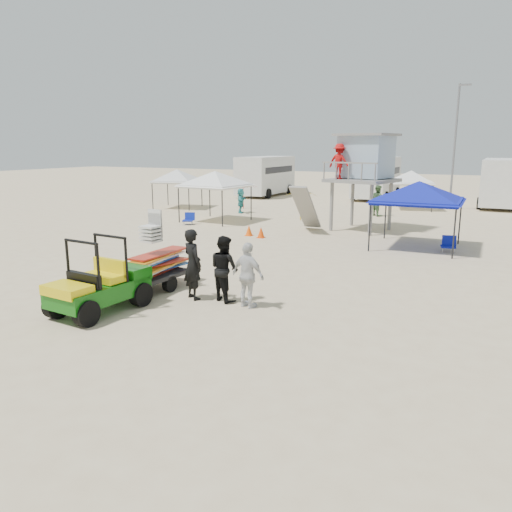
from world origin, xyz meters
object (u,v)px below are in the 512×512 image
at_px(lifeguard_tower, 362,160).
at_px(canopy_blue, 419,185).
at_px(utility_cart, 97,279).
at_px(surf_trailer, 155,261).
at_px(man_left, 193,264).

distance_m(lifeguard_tower, canopy_blue, 4.82).
height_order(utility_cart, surf_trailer, surf_trailer).
xyz_separation_m(surf_trailer, canopy_blue, (5.82, 9.75, 1.75)).
relative_size(surf_trailer, lifeguard_tower, 0.50).
bearing_deg(utility_cart, canopy_blue, 64.26).
bearing_deg(canopy_blue, man_left, -113.19).
relative_size(lifeguard_tower, canopy_blue, 1.37).
xyz_separation_m(utility_cart, surf_trailer, (0.01, 2.33, -0.03)).
bearing_deg(lifeguard_tower, surf_trailer, -100.92).
bearing_deg(surf_trailer, utility_cart, -90.18).
distance_m(utility_cart, surf_trailer, 2.33).
xyz_separation_m(lifeguard_tower, canopy_blue, (3.28, -3.42, -0.84)).
bearing_deg(lifeguard_tower, man_left, -94.36).
distance_m(utility_cart, man_left, 2.54).
bearing_deg(utility_cart, man_left, 53.22).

